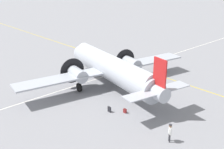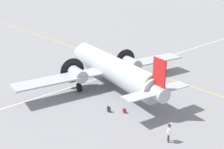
{
  "view_description": "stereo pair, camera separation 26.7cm",
  "coord_description": "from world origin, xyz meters",
  "px_view_note": "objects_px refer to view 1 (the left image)",
  "views": [
    {
      "loc": [
        24.11,
        -22.18,
        14.08
      ],
      "look_at": [
        0.0,
        0.0,
        1.81
      ],
      "focal_mm": 45.0,
      "sensor_mm": 36.0,
      "label": 1
    },
    {
      "loc": [
        24.28,
        -21.98,
        14.08
      ],
      "look_at": [
        0.0,
        0.0,
        1.81
      ],
      "focal_mm": 45.0,
      "sensor_mm": 36.0,
      "label": 2
    }
  ],
  "objects_px": {
    "airliner_main": "(110,67)",
    "suitcase_upright_spare": "(109,109)",
    "suitcase_near_door": "(125,111)",
    "crew_foreground": "(170,131)"
  },
  "relations": [
    {
      "from": "airliner_main",
      "to": "suitcase_upright_spare",
      "type": "bearing_deg",
      "value": 147.65
    },
    {
      "from": "suitcase_near_door",
      "to": "suitcase_upright_spare",
      "type": "bearing_deg",
      "value": -138.71
    },
    {
      "from": "suitcase_near_door",
      "to": "crew_foreground",
      "type": "bearing_deg",
      "value": -7.87
    },
    {
      "from": "crew_foreground",
      "to": "suitcase_near_door",
      "type": "height_order",
      "value": "crew_foreground"
    },
    {
      "from": "crew_foreground",
      "to": "suitcase_near_door",
      "type": "xyz_separation_m",
      "value": [
        -6.33,
        0.87,
        -0.85
      ]
    },
    {
      "from": "crew_foreground",
      "to": "suitcase_upright_spare",
      "type": "distance_m",
      "value": 7.61
    },
    {
      "from": "crew_foreground",
      "to": "suitcase_upright_spare",
      "type": "height_order",
      "value": "crew_foreground"
    },
    {
      "from": "airliner_main",
      "to": "crew_foreground",
      "type": "height_order",
      "value": "airliner_main"
    },
    {
      "from": "airliner_main",
      "to": "crew_foreground",
      "type": "xyz_separation_m",
      "value": [
        12.57,
        -4.44,
        -1.58
      ]
    },
    {
      "from": "suitcase_near_door",
      "to": "suitcase_upright_spare",
      "type": "height_order",
      "value": "suitcase_upright_spare"
    }
  ]
}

